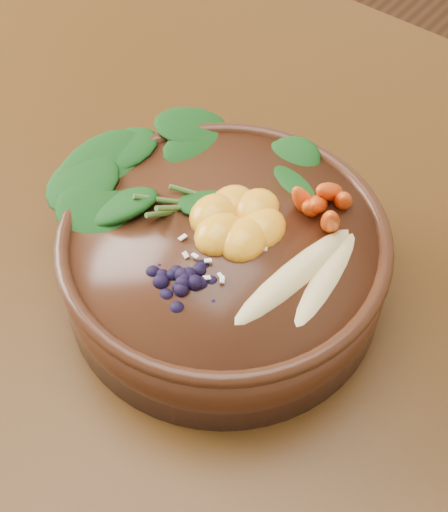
{
  "coord_description": "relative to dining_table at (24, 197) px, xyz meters",
  "views": [
    {
      "loc": [
        0.54,
        -0.3,
        1.26
      ],
      "look_at": [
        0.31,
        -0.01,
        0.8
      ],
      "focal_mm": 50.0,
      "sensor_mm": 36.0,
      "label": 1
    }
  ],
  "objects": [
    {
      "name": "banana_halves",
      "position": [
        0.38,
        -0.0,
        0.18
      ],
      "size": [
        0.07,
        0.15,
        0.03
      ],
      "rotation": [
        0.0,
        0.0,
        0.07
      ],
      "color": "#E0CC84",
      "rests_on": "stoneware_bowl"
    },
    {
      "name": "dining_table",
      "position": [
        0.0,
        0.0,
        0.0
      ],
      "size": [
        1.6,
        0.9,
        0.75
      ],
      "color": "#331C0C",
      "rests_on": "ground"
    },
    {
      "name": "ground",
      "position": [
        0.0,
        0.0,
        -0.66
      ],
      "size": [
        4.0,
        4.0,
        0.0
      ],
      "primitive_type": "plane",
      "color": "#381E0F",
      "rests_on": "ground"
    },
    {
      "name": "coconut_flakes",
      "position": [
        0.31,
        -0.03,
        0.17
      ],
      "size": [
        0.09,
        0.07,
        0.01
      ],
      "primitive_type": null,
      "rotation": [
        0.0,
        0.0,
        0.07
      ],
      "color": "white",
      "rests_on": "stoneware_bowl"
    },
    {
      "name": "stoneware_bowl",
      "position": [
        0.31,
        -0.01,
        0.13
      ],
      "size": [
        0.29,
        0.29,
        0.07
      ],
      "primitive_type": "cylinder",
      "rotation": [
        0.0,
        0.0,
        0.07
      ],
      "color": "#432111",
      "rests_on": "dining_table"
    },
    {
      "name": "carrot_cluster",
      "position": [
        0.35,
        0.06,
        0.2
      ],
      "size": [
        0.06,
        0.06,
        0.07
      ],
      "primitive_type": null,
      "rotation": [
        0.0,
        0.0,
        0.07
      ],
      "color": "#F6531B",
      "rests_on": "stoneware_bowl"
    },
    {
      "name": "mandarin_cluster",
      "position": [
        0.31,
        0.01,
        0.18
      ],
      "size": [
        0.08,
        0.09,
        0.03
      ],
      "primitive_type": null,
      "rotation": [
        0.0,
        0.0,
        0.07
      ],
      "color": "#FFA81D",
      "rests_on": "stoneware_bowl"
    },
    {
      "name": "kale_heap",
      "position": [
        0.26,
        0.04,
        0.19
      ],
      "size": [
        0.19,
        0.17,
        0.04
      ],
      "primitive_type": null,
      "rotation": [
        0.0,
        0.0,
        0.07
      ],
      "color": "#134D13",
      "rests_on": "stoneware_bowl"
    },
    {
      "name": "blueberry_pile",
      "position": [
        0.31,
        -0.07,
        0.18
      ],
      "size": [
        0.13,
        0.1,
        0.04
      ],
      "primitive_type": null,
      "rotation": [
        0.0,
        0.0,
        0.07
      ],
      "color": "black",
      "rests_on": "stoneware_bowl"
    }
  ]
}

